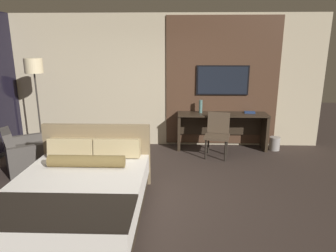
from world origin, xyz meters
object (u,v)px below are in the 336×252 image
tv (222,80)px  book (250,112)px  floor_lamp (34,74)px  armchair_by_window (29,155)px  vase_tall (201,106)px  desk_chair (218,131)px  desk (222,125)px  bed (79,194)px  waste_bin (274,144)px

tv → book: 0.89m
floor_lamp → armchair_by_window: bearing=-82.1°
floor_lamp → vase_tall: bearing=9.0°
vase_tall → desk_chair: bearing=-58.1°
book → desk: bearing=-176.3°
desk_chair → tv: bearing=91.2°
desk_chair → bed: bearing=-118.2°
book → waste_bin: 0.85m
bed → tv: 3.84m
tv → desk_chair: size_ratio=1.26×
desk → armchair_by_window: size_ratio=1.71×
armchair_by_window → floor_lamp: bearing=-25.8°
book → tv: bearing=166.0°
tv → vase_tall: tv is taller
desk_chair → waste_bin: desk_chair is taller
vase_tall → bed: bearing=-122.1°
desk → tv: bearing=90.0°
book → waste_bin: (0.54, -0.12, -0.65)m
armchair_by_window → waste_bin: 4.85m
armchair_by_window → book: 4.40m
desk → floor_lamp: 3.88m
armchair_by_window → floor_lamp: floor_lamp is taller
floor_lamp → vase_tall: size_ratio=7.04×
bed → armchair_by_window: bearing=132.9°
desk_chair → book: bearing=48.7°
tv → armchair_by_window: size_ratio=1.01×
tv → waste_bin: size_ratio=3.93×
floor_lamp → vase_tall: floor_lamp is taller
armchair_by_window → book: (4.17, 1.30, 0.53)m
desk → vase_tall: vase_tall is taller
armchair_by_window → waste_bin: armchair_by_window is taller
waste_bin → armchair_by_window: bearing=-165.9°
tv → vase_tall: bearing=-161.6°
tv → book: size_ratio=4.61×
desk → waste_bin: (1.12, -0.08, -0.39)m
bed → armchair_by_window: (-1.38, 1.49, -0.04)m
desk → armchair_by_window: bearing=-160.6°
floor_lamp → book: size_ratio=8.03×
armchair_by_window → vase_tall: size_ratio=4.02×
bed → floor_lamp: size_ratio=1.11×
desk → book: book is taller
bed → desk_chair: bearing=48.0°
bed → vase_tall: 3.34m
vase_tall → waste_bin: size_ratio=0.97×
desk → floor_lamp: floor_lamp is taller
desk_chair → armchair_by_window: bearing=-153.1°
desk_chair → book: 0.93m
tv → vase_tall: 0.72m
desk_chair → vase_tall: (-0.31, 0.50, 0.40)m
desk_chair → waste_bin: bearing=30.9°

